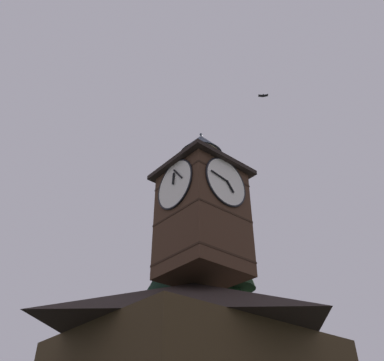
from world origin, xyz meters
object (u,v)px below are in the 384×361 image
Objects in this scene: moon at (75,355)px; flying_bird_high at (263,96)px; pine_tree_aside at (237,343)px; clock_tower at (202,209)px.

moon is 41.43m from flying_bird_high.
clock_tower is at bearing 33.88° from pine_tree_aside.
flying_bird_high reaches higher than clock_tower.
clock_tower is 4.03× the size of moon.
clock_tower is 12.14m from flying_bird_high.
clock_tower is 13.84× the size of flying_bird_high.
moon is at bearing -98.78° from pine_tree_aside.
flying_bird_high is at bearing 168.21° from clock_tower.
flying_bird_high is at bearing 74.51° from pine_tree_aside.
moon is 3.43× the size of flying_bird_high.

